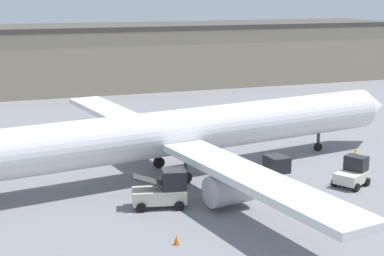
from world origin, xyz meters
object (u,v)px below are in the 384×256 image
pushback_tug (269,174)px  safety_cone_near (177,240)px  ground_crew_worker (355,159)px  airplane (180,132)px  belt_loader_truck (164,190)px  baggage_tug (353,173)px

pushback_tug → safety_cone_near: (-9.40, -7.19, -0.76)m
ground_crew_worker → pushback_tug: (-8.55, -1.80, 0.16)m
ground_crew_worker → pushback_tug: size_ratio=0.49×
airplane → pushback_tug: bearing=-55.9°
ground_crew_worker → pushback_tug: 8.74m
safety_cone_near → ground_crew_worker: bearing=26.6°
airplane → ground_crew_worker: 14.29m
airplane → belt_loader_truck: bearing=-126.8°
belt_loader_truck → pushback_tug: size_ratio=1.13×
airplane → baggage_tug: (11.09, -6.82, -2.39)m
pushback_tug → airplane: bearing=129.7°
belt_loader_truck → pushback_tug: 8.42m
airplane → safety_cone_near: bearing=-119.1°
airplane → safety_cone_near: 13.52m
baggage_tug → belt_loader_truck: belt_loader_truck is taller
ground_crew_worker → baggage_tug: (-2.55, -3.37, 0.08)m
safety_cone_near → pushback_tug: bearing=37.4°
belt_loader_truck → safety_cone_near: (-1.06, -6.02, -0.88)m
safety_cone_near → belt_loader_truck: bearing=80.0°
baggage_tug → belt_loader_truck: size_ratio=0.78×
airplane → baggage_tug: bearing=-41.6°
baggage_tug → pushback_tug: pushback_tug is taller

